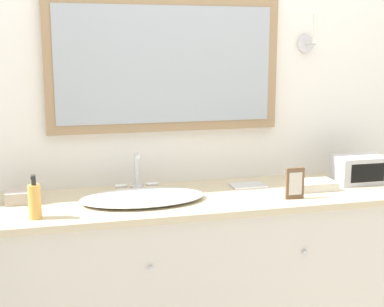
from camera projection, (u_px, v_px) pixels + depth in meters
wall_back at (195, 102)px, 2.70m from camera, size 8.00×0.18×2.55m
vanity_counter at (212, 282)px, 2.58m from camera, size 1.97×0.57×0.88m
sink_basin at (142, 197)px, 2.38m from camera, size 0.56×0.36×0.19m
soap_bottle at (35, 201)px, 2.13m from camera, size 0.05×0.05×0.18m
appliance_box at (359, 170)px, 2.70m from camera, size 0.26×0.16×0.14m
picture_frame at (295, 183)px, 2.41m from camera, size 0.09×0.01×0.14m
hand_towel_near_sink at (23, 196)px, 2.36m from camera, size 0.15×0.11×0.05m
hand_towel_far_corner at (315, 185)px, 2.58m from camera, size 0.19×0.13×0.04m
metal_tray at (248, 186)px, 2.63m from camera, size 0.17×0.11×0.01m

